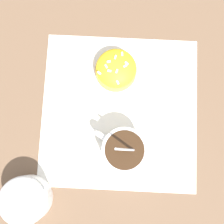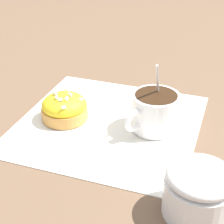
{
  "view_description": "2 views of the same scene",
  "coord_description": "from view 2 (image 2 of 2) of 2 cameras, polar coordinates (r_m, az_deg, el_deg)",
  "views": [
    {
      "loc": [
        -0.09,
        0.02,
        0.58
      ],
      "look_at": [
        -0.01,
        0.01,
        0.03
      ],
      "focal_mm": 50.0,
      "sensor_mm": 36.0,
      "label": 1
    },
    {
      "loc": [
        -0.11,
        0.52,
        0.33
      ],
      "look_at": [
        -0.01,
        0.02,
        0.03
      ],
      "focal_mm": 60.0,
      "sensor_mm": 36.0,
      "label": 2
    }
  ],
  "objects": [
    {
      "name": "coffee_cup",
      "position": [
        0.6,
        6.49,
        0.11
      ],
      "size": [
        0.08,
        0.1,
        0.12
      ],
      "color": "white",
      "rests_on": "paper_napkin"
    },
    {
      "name": "paper_napkin",
      "position": [
        0.63,
        -0.49,
        -1.7
      ],
      "size": [
        0.33,
        0.33,
        0.0
      ],
      "color": "white",
      "rests_on": "ground_plane"
    },
    {
      "name": "ground_plane",
      "position": [
        0.63,
        -0.49,
        -1.81
      ],
      "size": [
        3.0,
        3.0,
        0.0
      ],
      "primitive_type": "plane",
      "color": "brown"
    },
    {
      "name": "frosted_pastry",
      "position": [
        0.63,
        -7.35,
        0.54
      ],
      "size": [
        0.08,
        0.08,
        0.05
      ],
      "color": "#D19347",
      "rests_on": "paper_napkin"
    },
    {
      "name": "sugar_bowl",
      "position": [
        0.46,
        13.06,
        -11.47
      ],
      "size": [
        0.08,
        0.08,
        0.07
      ],
      "color": "white",
      "rests_on": "ground_plane"
    }
  ]
}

